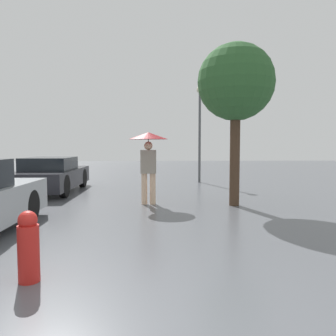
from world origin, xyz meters
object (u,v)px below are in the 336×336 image
at_px(tree, 236,84).
at_px(street_lamp, 200,120).
at_px(pedestrian, 148,148).
at_px(parked_car_farthest, 51,175).
at_px(fire_hydrant, 28,247).

distance_m(tree, street_lamp, 5.37).
xyz_separation_m(pedestrian, tree, (2.23, -0.26, 1.63)).
bearing_deg(pedestrian, parked_car_farthest, 143.96).
distance_m(pedestrian, fire_hydrant, 5.17).
distance_m(pedestrian, street_lamp, 5.58).
distance_m(parked_car_farthest, fire_hydrant, 7.58).
height_order(parked_car_farthest, street_lamp, street_lamp).
height_order(tree, fire_hydrant, tree).
bearing_deg(pedestrian, tree, -6.69).
bearing_deg(street_lamp, pedestrian, -111.72).
bearing_deg(parked_car_farthest, street_lamp, 26.76).
height_order(pedestrian, street_lamp, street_lamp).
xyz_separation_m(pedestrian, street_lamp, (2.02, 5.08, 1.13)).
bearing_deg(parked_car_farthest, fire_hydrant, -74.35).
bearing_deg(fire_hydrant, street_lamp, 71.85).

